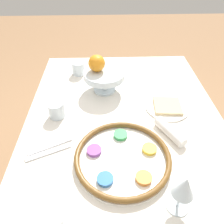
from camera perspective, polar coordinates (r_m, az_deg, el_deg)
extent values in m
plane|color=#99704C|center=(1.55, 2.21, -24.13)|extent=(8.00, 8.00, 0.00)
cube|color=silver|center=(1.21, 2.69, -16.41)|extent=(1.21, 0.84, 0.77)
cylinder|color=silver|center=(0.79, 2.74, -12.21)|extent=(0.34, 0.34, 0.01)
torus|color=brown|center=(0.78, 2.78, -11.54)|extent=(0.34, 0.34, 0.02)
cylinder|color=#33934C|center=(0.85, 2.25, -6.03)|extent=(0.05, 0.05, 0.01)
cylinder|color=#844299|center=(0.80, -4.69, -10.01)|extent=(0.05, 0.05, 0.01)
cylinder|color=#2D6BB7|center=(0.73, -1.80, -17.15)|extent=(0.05, 0.05, 0.01)
cylinder|color=orange|center=(0.74, 8.29, -16.69)|extent=(0.05, 0.05, 0.01)
cylinder|color=gold|center=(0.81, 9.76, -9.50)|extent=(0.05, 0.05, 0.01)
cylinder|color=silver|center=(0.73, 16.64, -22.33)|extent=(0.07, 0.07, 0.00)
cylinder|color=silver|center=(0.70, 17.24, -20.93)|extent=(0.01, 0.01, 0.07)
cone|color=silver|center=(0.64, 18.50, -17.94)|extent=(0.06, 0.06, 0.07)
cylinder|color=silver|center=(1.10, -1.93, 5.88)|extent=(0.11, 0.11, 0.01)
cylinder|color=silver|center=(1.08, -1.97, 7.52)|extent=(0.03, 0.03, 0.07)
cylinder|color=silver|center=(1.05, -2.03, 9.72)|extent=(0.20, 0.20, 0.03)
sphere|color=orange|center=(1.04, -4.02, 12.59)|extent=(0.08, 0.08, 0.08)
cylinder|color=silver|center=(1.02, 14.19, 1.15)|extent=(0.19, 0.19, 0.01)
cube|color=#D1B784|center=(1.01, 14.28, 1.59)|extent=(0.13, 0.13, 0.01)
cylinder|color=white|center=(0.88, 14.91, -4.95)|extent=(0.15, 0.10, 0.04)
cylinder|color=silver|center=(0.67, -15.73, -26.26)|extent=(0.07, 0.07, 0.07)
cylinder|color=silver|center=(1.23, -8.76, 11.28)|extent=(0.07, 0.07, 0.07)
cylinder|color=silver|center=(0.96, -14.28, 0.60)|extent=(0.07, 0.07, 0.07)
cube|color=silver|center=(0.84, -16.25, -10.08)|extent=(0.08, 0.16, 0.01)
cube|color=silver|center=(0.86, -15.89, -8.54)|extent=(0.09, 0.16, 0.01)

